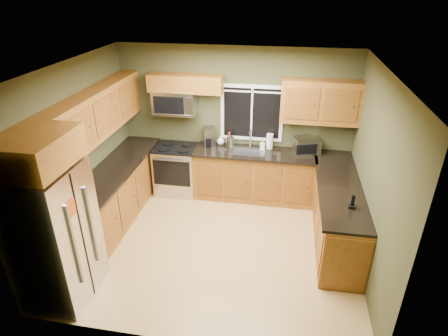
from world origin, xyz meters
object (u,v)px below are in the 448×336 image
(microwave, at_px, (175,102))
(coffee_maker, at_px, (209,137))
(kettle, at_px, (230,142))
(cordless_phone, at_px, (352,204))
(soap_bottle_b, at_px, (262,145))
(paper_towel_roll, at_px, (270,141))
(soap_bottle_a, at_px, (229,140))
(toaster_oven, at_px, (307,146))
(soap_bottle_c, at_px, (221,140))
(refrigerator, at_px, (56,235))
(range, at_px, (177,169))

(microwave, height_order, coffee_maker, microwave)
(kettle, xyz_separation_m, cordless_phone, (1.92, -1.68, -0.06))
(microwave, xyz_separation_m, soap_bottle_b, (1.58, 0.01, -0.70))
(coffee_maker, xyz_separation_m, paper_towel_roll, (1.10, 0.04, -0.02))
(paper_towel_roll, distance_m, soap_bottle_a, 0.72)
(toaster_oven, height_order, cordless_phone, toaster_oven)
(coffee_maker, bearing_deg, soap_bottle_c, 17.34)
(soap_bottle_a, bearing_deg, coffee_maker, 173.99)
(refrigerator, xyz_separation_m, range, (0.69, 2.77, -0.43))
(refrigerator, bearing_deg, soap_bottle_c, 63.60)
(paper_towel_roll, distance_m, soap_bottle_c, 0.90)
(paper_towel_roll, xyz_separation_m, soap_bottle_a, (-0.72, -0.08, 0.01))
(soap_bottle_b, bearing_deg, toaster_oven, -0.83)
(kettle, bearing_deg, range, -174.23)
(soap_bottle_b, distance_m, soap_bottle_c, 0.78)
(range, distance_m, kettle, 1.16)
(range, height_order, paper_towel_roll, paper_towel_roll)
(coffee_maker, xyz_separation_m, soap_bottle_a, (0.38, -0.04, -0.01))
(paper_towel_roll, relative_size, soap_bottle_a, 1.05)
(toaster_oven, relative_size, coffee_maker, 1.53)
(kettle, bearing_deg, coffee_maker, 170.47)
(soap_bottle_c, bearing_deg, cordless_phone, -40.47)
(refrigerator, bearing_deg, range, 76.03)
(toaster_oven, relative_size, soap_bottle_a, 1.76)
(kettle, bearing_deg, soap_bottle_c, 146.99)
(microwave, xyz_separation_m, toaster_oven, (2.35, -0.01, -0.66))
(refrigerator, height_order, soap_bottle_a, refrigerator)
(cordless_phone, bearing_deg, soap_bottle_b, 127.95)
(refrigerator, xyz_separation_m, soap_bottle_a, (1.67, 2.90, 0.18))
(range, distance_m, toaster_oven, 2.43)
(paper_towel_roll, height_order, soap_bottle_b, paper_towel_roll)
(microwave, height_order, kettle, microwave)
(range, bearing_deg, coffee_maker, 15.64)
(cordless_phone, bearing_deg, kettle, 138.84)
(soap_bottle_b, height_order, cordless_phone, cordless_phone)
(refrigerator, bearing_deg, soap_bottle_b, 52.08)
(soap_bottle_b, height_order, soap_bottle_c, soap_bottle_b)
(coffee_maker, relative_size, soap_bottle_a, 1.15)
(refrigerator, height_order, coffee_maker, refrigerator)
(range, bearing_deg, soap_bottle_c, 16.07)
(toaster_oven, height_order, soap_bottle_c, toaster_oven)
(range, relative_size, paper_towel_roll, 3.09)
(kettle, xyz_separation_m, paper_towel_roll, (0.70, 0.11, 0.02))
(paper_towel_roll, bearing_deg, soap_bottle_a, -173.46)
(kettle, distance_m, cordless_phone, 2.55)
(microwave, bearing_deg, toaster_oven, -0.14)
(coffee_maker, distance_m, soap_bottle_b, 0.98)
(refrigerator, xyz_separation_m, toaster_oven, (3.04, 2.90, 0.17))
(range, distance_m, coffee_maker, 0.88)
(range, distance_m, soap_bottle_a, 1.17)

